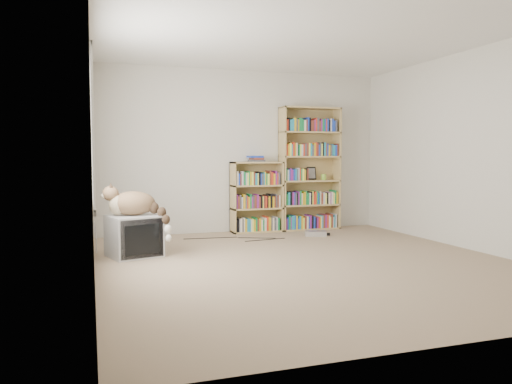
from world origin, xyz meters
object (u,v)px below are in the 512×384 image
object	(u,v)px
cat	(138,207)
bookcase_short	(256,200)
dvd_player	(316,233)
bookcase_tall	(309,172)
crt_tv	(134,236)

from	to	relation	value
cat	bookcase_short	size ratio (longest dim) A/B	0.70
cat	dvd_player	world-z (taller)	cat
bookcase_tall	crt_tv	bearing A→B (deg)	-154.20
bookcase_tall	bookcase_short	distance (m)	0.99
crt_tv	cat	world-z (taller)	cat
cat	bookcase_tall	world-z (taller)	bookcase_tall
crt_tv	cat	size ratio (longest dim) A/B	0.89
bookcase_short	dvd_player	world-z (taller)	bookcase_short
crt_tv	bookcase_tall	bearing A→B (deg)	8.83
bookcase_short	crt_tv	bearing A→B (deg)	-144.92
crt_tv	dvd_player	bearing A→B (deg)	-1.68
bookcase_tall	dvd_player	xyz separation A→B (m)	(-0.19, -0.65, -0.89)
bookcase_tall	bookcase_short	bearing A→B (deg)	-179.91
bookcase_tall	dvd_player	size ratio (longest dim) A/B	6.33
crt_tv	cat	xyz separation A→B (m)	(0.05, -0.02, 0.35)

